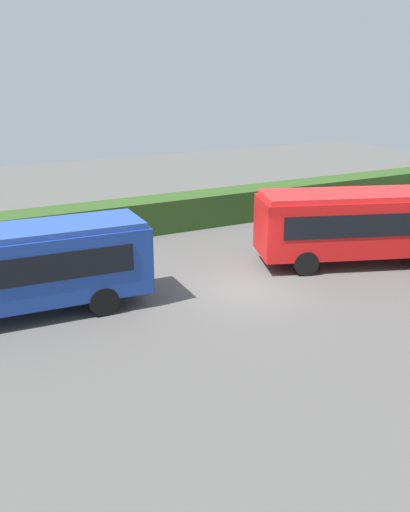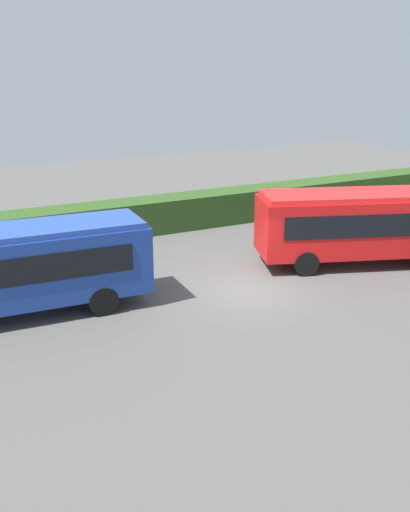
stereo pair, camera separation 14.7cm
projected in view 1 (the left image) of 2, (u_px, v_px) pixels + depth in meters
ground_plane at (247, 290)px, 21.56m from camera, size 64.00×64.00×0.00m
bus_blue at (5, 268)px, 18.71m from camera, size 9.54×2.90×3.02m
bus_red at (361, 222)px, 23.94m from camera, size 8.88×5.26×3.06m
hedge_row at (154, 215)px, 28.83m from camera, size 44.00×1.79×1.65m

